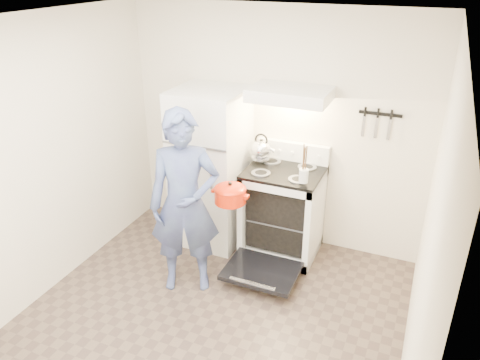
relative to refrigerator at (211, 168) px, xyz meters
name	(u,v)px	position (x,y,z in m)	size (l,w,h in m)	color
floor	(199,335)	(0.58, -1.45, -0.85)	(3.60, 3.60, 0.00)	brown
back_wall	(274,129)	(0.58, 0.35, 0.40)	(3.20, 0.02, 2.50)	beige
refrigerator	(211,168)	(0.00, 0.00, 0.00)	(0.70, 0.70, 1.70)	white
stove_body	(282,213)	(0.81, 0.02, -0.39)	(0.76, 0.65, 0.92)	white
cooktop	(284,172)	(0.81, 0.02, 0.09)	(0.76, 0.65, 0.03)	black
backsplash	(293,151)	(0.81, 0.31, 0.20)	(0.76, 0.07, 0.20)	white
oven_door	(262,271)	(0.81, -0.57, -0.72)	(0.70, 0.54, 0.04)	black
oven_rack	(282,215)	(0.81, 0.02, -0.41)	(0.60, 0.52, 0.01)	slate
range_hood	(290,94)	(0.81, 0.10, 0.86)	(0.76, 0.50, 0.12)	white
knife_strip	(380,114)	(1.63, 0.33, 0.70)	(0.40, 0.02, 0.03)	black
pizza_stone	(284,210)	(0.80, 0.11, -0.40)	(0.34, 0.34, 0.02)	#95724C
tea_kettle	(261,148)	(0.52, 0.13, 0.26)	(0.26, 0.21, 0.31)	silver
utensil_jar	(304,176)	(1.07, -0.22, 0.20)	(0.09, 0.09, 0.13)	silver
person	(185,204)	(0.17, -0.87, 0.03)	(0.64, 0.42, 1.75)	navy
dutch_oven	(230,195)	(0.49, -0.58, 0.04)	(0.36, 0.29, 0.24)	red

